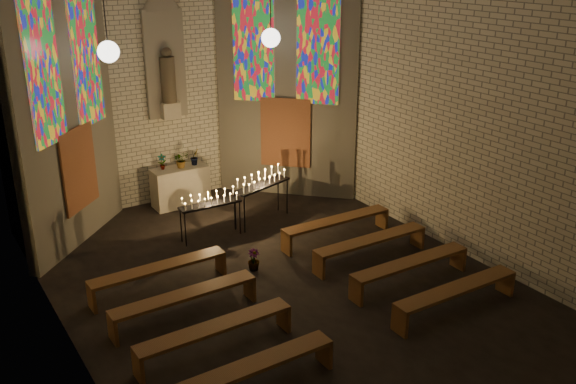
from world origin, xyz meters
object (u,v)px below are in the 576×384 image
object	(u,v)px
votive_stand_right	(262,182)
altar	(180,186)
aisle_flower_pot	(254,260)
votive_stand_left	(210,201)

from	to	relation	value
votive_stand_right	altar	bearing A→B (deg)	104.79
aisle_flower_pot	altar	bearing A→B (deg)	87.62
votive_stand_left	votive_stand_right	xyz separation A→B (m)	(1.44, 0.20, 0.11)
altar	votive_stand_left	xyz separation A→B (m)	(-0.22, -2.19, 0.39)
altar	votive_stand_left	bearing A→B (deg)	-95.72
aisle_flower_pot	votive_stand_left	bearing A→B (deg)	91.61
aisle_flower_pot	votive_stand_right	distance (m)	2.59
altar	aisle_flower_pot	world-z (taller)	altar
aisle_flower_pot	votive_stand_left	distance (m)	1.97
altar	votive_stand_right	bearing A→B (deg)	-58.50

